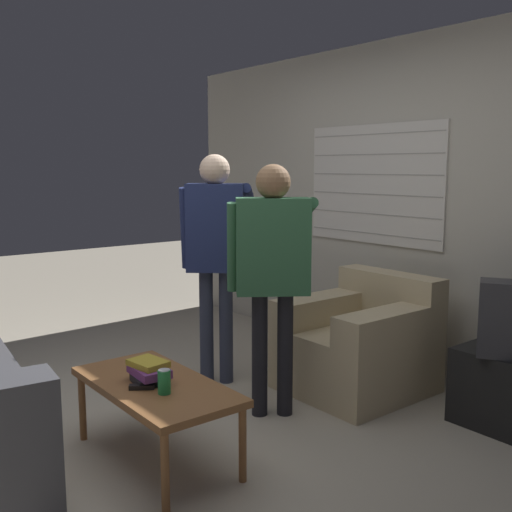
{
  "coord_description": "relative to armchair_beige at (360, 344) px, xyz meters",
  "views": [
    {
      "loc": [
        3.01,
        -1.77,
        1.57
      ],
      "look_at": [
        0.01,
        0.6,
        1.0
      ],
      "focal_mm": 42.0,
      "sensor_mm": 36.0,
      "label": 1
    }
  ],
  "objects": [
    {
      "name": "spare_remote",
      "position": [
        0.07,
        -1.76,
        0.12
      ],
      "size": [
        0.11,
        0.13,
        0.02
      ],
      "rotation": [
        0.0,
        0.0,
        -0.61
      ],
      "color": "black",
      "rests_on": "coffee_table"
    },
    {
      "name": "book_stack",
      "position": [
        0.0,
        -1.68,
        0.16
      ],
      "size": [
        0.25,
        0.19,
        0.12
      ],
      "color": "black",
      "rests_on": "coffee_table"
    },
    {
      "name": "coffee_table",
      "position": [
        0.03,
        -1.66,
        0.06
      ],
      "size": [
        1.03,
        0.52,
        0.43
      ],
      "color": "brown",
      "rests_on": "ground_plane"
    },
    {
      "name": "wall_back",
      "position": [
        -0.26,
        0.67,
        0.95
      ],
      "size": [
        5.2,
        0.08,
        2.55
      ],
      "color": "#BCB7A8",
      "rests_on": "ground_plane"
    },
    {
      "name": "armchair_beige",
      "position": [
        0.0,
        0.0,
        0.0
      ],
      "size": [
        0.85,
        0.91,
        0.81
      ],
      "rotation": [
        0.0,
        0.0,
        3.14
      ],
      "color": "#C6B289",
      "rests_on": "ground_plane"
    },
    {
      "name": "person_right_standing",
      "position": [
        -0.05,
        -0.78,
        0.68
      ],
      "size": [
        0.55,
        0.8,
        1.59
      ],
      "rotation": [
        0.0,
        0.0,
        0.96
      ],
      "color": "black",
      "rests_on": "ground_plane"
    },
    {
      "name": "soda_can",
      "position": [
        0.2,
        -1.7,
        0.17
      ],
      "size": [
        0.07,
        0.07,
        0.13
      ],
      "color": "#238E47",
      "rests_on": "coffee_table"
    },
    {
      "name": "ground_plane",
      "position": [
        -0.25,
        -1.36,
        -0.33
      ],
      "size": [
        16.0,
        16.0,
        0.0
      ],
      "primitive_type": "plane",
      "color": "#B2A893"
    },
    {
      "name": "person_left_standing",
      "position": [
        -0.75,
        -0.72,
        0.73
      ],
      "size": [
        0.53,
        0.8,
        1.66
      ],
      "rotation": [
        0.0,
        0.0,
        0.85
      ],
      "color": "#33384C",
      "rests_on": "ground_plane"
    }
  ]
}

